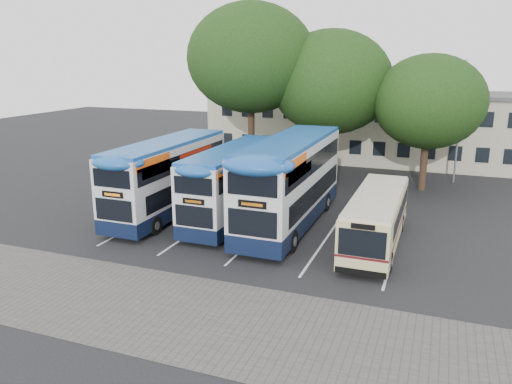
{
  "coord_description": "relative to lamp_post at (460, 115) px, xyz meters",
  "views": [
    {
      "loc": [
        4.98,
        -19.55,
        9.11
      ],
      "look_at": [
        -4.31,
        5.0,
        2.04
      ],
      "focal_mm": 35.0,
      "sensor_mm": 36.0,
      "label": 1
    }
  ],
  "objects": [
    {
      "name": "paving_strip",
      "position": [
        -8.0,
        -24.97,
        -5.08
      ],
      "size": [
        40.0,
        6.0,
        0.01
      ],
      "primitive_type": "cube",
      "color": "#595654",
      "rests_on": "ground"
    },
    {
      "name": "tree_right",
      "position": [
        -2.15,
        -3.09,
        1.13
      ],
      "size": [
        7.59,
        7.59,
        9.45
      ],
      "color": "black",
      "rests_on": "ground"
    },
    {
      "name": "bus_dd_left",
      "position": [
        -16.07,
        -14.43,
        -2.63
      ],
      "size": [
        2.59,
        10.68,
        4.45
      ],
      "color": "black",
      "rests_on": "ground"
    },
    {
      "name": "bus_single",
      "position": [
        -3.76,
        -15.33,
        -3.56
      ],
      "size": [
        2.29,
        9.02,
        2.69
      ],
      "color": "beige",
      "rests_on": "ground"
    },
    {
      "name": "bay_lines",
      "position": [
        -9.75,
        -14.97,
        -5.08
      ],
      "size": [
        14.12,
        11.0,
        0.01
      ],
      "color": "silver",
      "rests_on": "ground"
    },
    {
      "name": "lamp_post",
      "position": [
        0.0,
        0.0,
        0.0
      ],
      "size": [
        0.25,
        1.05,
        9.06
      ],
      "color": "gray",
      "rests_on": "ground"
    },
    {
      "name": "bus_dd_mid",
      "position": [
        -11.98,
        -13.97,
        -2.76
      ],
      "size": [
        2.45,
        10.13,
        4.22
      ],
      "color": "black",
      "rests_on": "ground"
    },
    {
      "name": "ground",
      "position": [
        -6.0,
        -19.97,
        -5.08
      ],
      "size": [
        120.0,
        120.0,
        0.0
      ],
      "primitive_type": "plane",
      "color": "black",
      "rests_on": "ground"
    },
    {
      "name": "bus_dd_right",
      "position": [
        -8.67,
        -13.86,
        -2.38
      ],
      "size": [
        2.85,
        11.76,
        4.9
      ],
      "color": "black",
      "rests_on": "ground"
    },
    {
      "name": "tree_left",
      "position": [
        -14.88,
        -3.89,
        4.01
      ],
      "size": [
        9.52,
        9.52,
        13.15
      ],
      "color": "black",
      "rests_on": "ground"
    },
    {
      "name": "depot_building",
      "position": [
        -6.0,
        7.02,
        -1.93
      ],
      "size": [
        32.4,
        8.4,
        6.2
      ],
      "color": "#ADA68B",
      "rests_on": "ground"
    },
    {
      "name": "tree_mid",
      "position": [
        -9.14,
        -2.29,
        2.28
      ],
      "size": [
        9.02,
        9.02,
        11.21
      ],
      "color": "black",
      "rests_on": "ground"
    }
  ]
}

